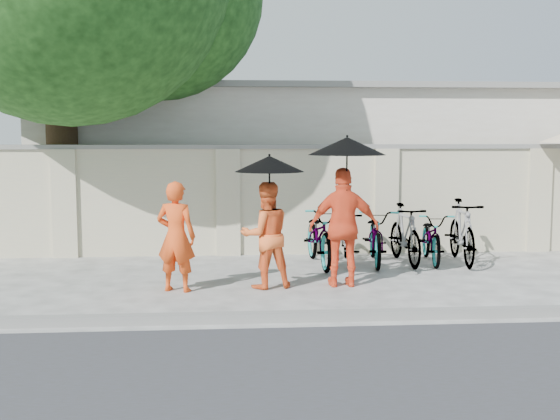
{
  "coord_description": "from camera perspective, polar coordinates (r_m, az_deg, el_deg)",
  "views": [
    {
      "loc": [
        -1.04,
        -10.03,
        2.28
      ],
      "look_at": [
        -0.2,
        0.78,
        1.1
      ],
      "focal_mm": 45.0,
      "sensor_mm": 36.0,
      "label": 1
    }
  ],
  "objects": [
    {
      "name": "monk_left",
      "position": [
        10.24,
        -8.45,
        -2.14
      ],
      "size": [
        0.68,
        0.55,
        1.61
      ],
      "primitive_type": "imported",
      "rotation": [
        0.0,
        0.0,
        2.83
      ],
      "color": "#F24B17",
      "rests_on": "ground"
    },
    {
      "name": "monk_right",
      "position": [
        10.5,
        5.22,
        -1.41
      ],
      "size": [
        1.06,
        0.46,
        1.78
      ],
      "primitive_type": "imported",
      "rotation": [
        0.0,
        0.0,
        3.12
      ],
      "color": "#FF5328",
      "rests_on": "ground"
    },
    {
      "name": "kerb",
      "position": [
        8.68,
        2.62,
        -8.61
      ],
      "size": [
        40.0,
        0.16,
        0.12
      ],
      "primitive_type": "cube",
      "color": "gray",
      "rests_on": "ground"
    },
    {
      "name": "bike_0",
      "position": [
        12.18,
        3.25,
        -2.11
      ],
      "size": [
        0.8,
        2.01,
        1.04
      ],
      "primitive_type": "imported",
      "rotation": [
        0.0,
        0.0,
        0.06
      ],
      "color": "#A1A1A1",
      "rests_on": "ground"
    },
    {
      "name": "building_behind",
      "position": [
        17.31,
        5.71,
        3.93
      ],
      "size": [
        14.0,
        6.0,
        3.2
      ],
      "primitive_type": "cube",
      "color": "silver",
      "rests_on": "ground"
    },
    {
      "name": "bike_4",
      "position": [
        12.71,
        12.24,
        -2.2
      ],
      "size": [
        0.81,
        1.78,
        0.9
      ],
      "primitive_type": "imported",
      "rotation": [
        0.0,
        0.0,
        -0.13
      ],
      "color": "#A1A1A1",
      "rests_on": "ground"
    },
    {
      "name": "compound_wall",
      "position": [
        13.44,
        4.32,
        0.73
      ],
      "size": [
        20.0,
        0.3,
        2.0
      ],
      "primitive_type": "cube",
      "color": "beige",
      "rests_on": "ground"
    },
    {
      "name": "ground",
      "position": [
        10.34,
        1.46,
        -6.53
      ],
      "size": [
        80.0,
        80.0,
        0.0
      ],
      "primitive_type": "plane",
      "color": "beige"
    },
    {
      "name": "bike_1",
      "position": [
        12.37,
        5.49,
        -2.16
      ],
      "size": [
        0.63,
        1.65,
        0.97
      ],
      "primitive_type": "imported",
      "rotation": [
        0.0,
        0.0,
        -0.11
      ],
      "color": "#A1A1A1",
      "rests_on": "ground"
    },
    {
      "name": "monk_center",
      "position": [
        10.36,
        -1.16,
        -2.06
      ],
      "size": [
        0.89,
        0.76,
        1.58
      ],
      "primitive_type": "imported",
      "rotation": [
        0.0,
        0.0,
        3.38
      ],
      "color": "orange",
      "rests_on": "ground"
    },
    {
      "name": "parasol_center",
      "position": [
        10.19,
        -0.87,
        3.77
      ],
      "size": [
        1.01,
        1.01,
        1.07
      ],
      "color": "black",
      "rests_on": "ground"
    },
    {
      "name": "bike_3",
      "position": [
        12.49,
        10.13,
        -1.96
      ],
      "size": [
        0.57,
        1.77,
        1.05
      ],
      "primitive_type": "imported",
      "rotation": [
        0.0,
        0.0,
        0.04
      ],
      "color": "#A1A1A1",
      "rests_on": "ground"
    },
    {
      "name": "parasol_right",
      "position": [
        10.33,
        5.47,
        5.2
      ],
      "size": [
        1.14,
        1.14,
        1.22
      ],
      "color": "black",
      "rests_on": "ground"
    },
    {
      "name": "bike_2",
      "position": [
        12.43,
        7.81,
        -2.1
      ],
      "size": [
        0.9,
        1.95,
        0.99
      ],
      "primitive_type": "imported",
      "rotation": [
        0.0,
        0.0,
        -0.13
      ],
      "color": "#A1A1A1",
      "rests_on": "ground"
    },
    {
      "name": "bike_5",
      "position": [
        12.74,
        14.56,
        -1.72
      ],
      "size": [
        0.74,
        1.93,
        1.13
      ],
      "primitive_type": "imported",
      "rotation": [
        0.0,
        0.0,
        -0.11
      ],
      "color": "#A1A1A1",
      "rests_on": "ground"
    }
  ]
}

